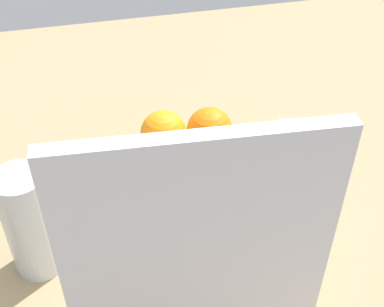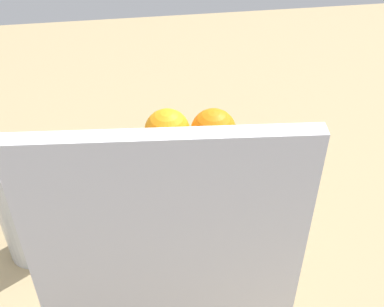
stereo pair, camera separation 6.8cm
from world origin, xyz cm
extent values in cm
cube|color=#9D8860|center=(0.00, 0.00, -1.50)|extent=(180.00, 140.00, 3.00)
cylinder|color=#4C9F5D|center=(2.44, 1.38, 2.33)|extent=(26.21, 26.21, 4.66)
sphere|color=orange|center=(-2.03, -4.15, 8.65)|extent=(7.96, 7.96, 7.96)
sphere|color=orange|center=(5.87, -5.14, 8.65)|extent=(7.96, 7.96, 7.96)
sphere|color=orange|center=(9.85, 0.81, 8.65)|extent=(7.96, 7.96, 7.96)
sphere|color=orange|center=(3.72, 7.55, 8.65)|extent=(7.96, 7.96, 7.96)
sphere|color=orange|center=(-3.48, 5.97, 8.65)|extent=(7.96, 7.96, 7.96)
ellipsoid|color=yellow|center=(5.65, 4.74, 6.66)|extent=(13.99, 15.59, 4.00)
ellipsoid|color=yellow|center=(5.23, 3.26, 8.86)|extent=(16.79, 11.80, 4.00)
ellipsoid|color=gold|center=(4.47, 3.02, 11.06)|extent=(17.45, 7.12, 4.00)
cube|color=white|center=(8.97, 31.24, 18.00)|extent=(28.05, 4.00, 36.00)
cylinder|color=#B8BDC1|center=(28.05, 11.06, 8.79)|extent=(7.22, 7.22, 17.57)
cylinder|color=white|center=(-20.39, -10.49, 0.57)|extent=(6.90, 6.90, 1.14)
camera|label=1|loc=(17.64, 64.06, 62.03)|focal=48.10mm
camera|label=2|loc=(10.99, 65.31, 62.03)|focal=48.10mm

